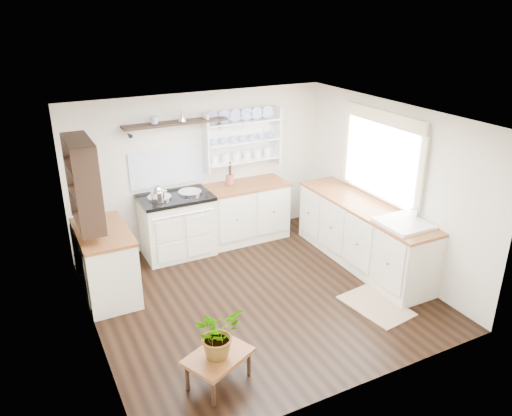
{
  "coord_description": "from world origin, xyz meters",
  "views": [
    {
      "loc": [
        -2.53,
        -4.88,
        3.48
      ],
      "look_at": [
        0.09,
        0.25,
        1.1
      ],
      "focal_mm": 35.0,
      "sensor_mm": 36.0,
      "label": 1
    }
  ],
  "objects": [
    {
      "name": "utensil_crock",
      "position": [
        0.37,
        1.68,
        0.98
      ],
      "size": [
        0.12,
        0.12,
        0.14
      ],
      "primitive_type": "cylinder",
      "color": "#984A37",
      "rests_on": "back_cabinets"
    },
    {
      "name": "right_cabinets",
      "position": [
        1.7,
        0.1,
        0.46
      ],
      "size": [
        0.62,
        2.43,
        0.9
      ],
      "color": "beige",
      "rests_on": "floor"
    },
    {
      "name": "window",
      "position": [
        1.95,
        0.15,
        1.56
      ],
      "size": [
        0.08,
        1.55,
        1.22
      ],
      "color": "white",
      "rests_on": "wall_right"
    },
    {
      "name": "belfast_sink",
      "position": [
        1.7,
        -0.65,
        0.8
      ],
      "size": [
        0.55,
        0.6,
        0.45
      ],
      "color": "white",
      "rests_on": "right_cabinets"
    },
    {
      "name": "left_cabinets",
      "position": [
        -1.7,
        0.9,
        0.46
      ],
      "size": [
        0.62,
        1.13,
        0.9
      ],
      "color": "beige",
      "rests_on": "floor"
    },
    {
      "name": "back_cabinets",
      "position": [
        0.6,
        1.6,
        0.46
      ],
      "size": [
        1.27,
        0.63,
        0.9
      ],
      "color": "beige",
      "rests_on": "floor"
    },
    {
      "name": "kettle",
      "position": [
        -0.82,
        1.45,
        1.04
      ],
      "size": [
        0.18,
        0.18,
        0.22
      ],
      "primitive_type": null,
      "color": "silver",
      "rests_on": "aga_cooker"
    },
    {
      "name": "left_shelving",
      "position": [
        -1.84,
        0.9,
        1.55
      ],
      "size": [
        0.28,
        0.8,
        1.05
      ],
      "primitive_type": "cube",
      "color": "black",
      "rests_on": "wall_left"
    },
    {
      "name": "center_table",
      "position": [
        -1.08,
        -1.24,
        0.29
      ],
      "size": [
        0.75,
        0.66,
        0.34
      ],
      "rotation": [
        0.0,
        0.0,
        0.43
      ],
      "color": "brown",
      "rests_on": "floor"
    },
    {
      "name": "wall_right",
      "position": [
        2.0,
        0.0,
        1.15
      ],
      "size": [
        0.02,
        3.8,
        2.3
      ],
      "primitive_type": "cube",
      "color": "beige",
      "rests_on": "ground"
    },
    {
      "name": "floor_rug",
      "position": [
        1.17,
        -0.89,
        0.01
      ],
      "size": [
        0.66,
        0.91,
        0.02
      ],
      "primitive_type": "cube",
      "rotation": [
        0.0,
        0.0,
        0.13
      ],
      "color": "olive",
      "rests_on": "floor"
    },
    {
      "name": "wall_back",
      "position": [
        0.0,
        1.9,
        1.15
      ],
      "size": [
        4.0,
        0.02,
        2.3
      ],
      "primitive_type": "cube",
      "color": "beige",
      "rests_on": "ground"
    },
    {
      "name": "ceiling",
      "position": [
        0.0,
        0.0,
        2.3
      ],
      "size": [
        4.0,
        3.8,
        0.01
      ],
      "primitive_type": "cube",
      "color": "white",
      "rests_on": "wall_back"
    },
    {
      "name": "aga_cooker",
      "position": [
        -0.54,
        1.57,
        0.47
      ],
      "size": [
        1.03,
        0.72,
        0.95
      ],
      "color": "#EEE5CE",
      "rests_on": "floor"
    },
    {
      "name": "floor",
      "position": [
        0.0,
        0.0,
        0.0
      ],
      "size": [
        4.0,
        3.8,
        0.01
      ],
      "primitive_type": "cube",
      "color": "black",
      "rests_on": "ground"
    },
    {
      "name": "high_shelf",
      "position": [
        -0.4,
        1.78,
        1.91
      ],
      "size": [
        1.5,
        0.29,
        0.16
      ],
      "color": "black",
      "rests_on": "wall_back"
    },
    {
      "name": "potted_plant",
      "position": [
        -1.08,
        -1.24,
        0.58
      ],
      "size": [
        0.56,
        0.52,
        0.5
      ],
      "primitive_type": "imported",
      "rotation": [
        0.0,
        0.0,
        0.37
      ],
      "color": "#3F7233",
      "rests_on": "center_table"
    },
    {
      "name": "wall_left",
      "position": [
        -2.0,
        0.0,
        1.15
      ],
      "size": [
        0.02,
        3.8,
        2.3
      ],
      "primitive_type": "cube",
      "color": "beige",
      "rests_on": "ground"
    },
    {
      "name": "plate_rack",
      "position": [
        0.65,
        1.86,
        1.56
      ],
      "size": [
        1.2,
        0.22,
        0.9
      ],
      "color": "white",
      "rests_on": "wall_back"
    }
  ]
}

